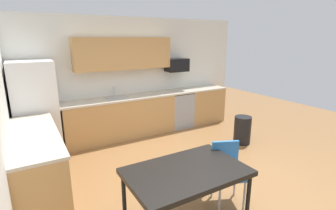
{
  "coord_description": "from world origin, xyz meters",
  "views": [
    {
      "loc": [
        -2.35,
        -3.01,
        2.23
      ],
      "look_at": [
        0.0,
        1.0,
        1.0
      ],
      "focal_mm": 27.12,
      "sensor_mm": 36.0,
      "label": 1
    }
  ],
  "objects_px": {
    "refrigerator": "(36,110)",
    "chair_near_table": "(227,168)",
    "trash_bin": "(242,130)",
    "microwave": "(177,65)",
    "dining_table": "(186,174)",
    "oven_range": "(178,109)"
  },
  "relations": [
    {
      "from": "oven_range",
      "to": "microwave",
      "type": "xyz_separation_m",
      "value": [
        0.0,
        0.1,
        1.12
      ]
    },
    {
      "from": "refrigerator",
      "to": "chair_near_table",
      "type": "relative_size",
      "value": 2.16
    },
    {
      "from": "oven_range",
      "to": "chair_near_table",
      "type": "distance_m",
      "value": 3.21
    },
    {
      "from": "microwave",
      "to": "trash_bin",
      "type": "relative_size",
      "value": 0.9
    },
    {
      "from": "chair_near_table",
      "to": "trash_bin",
      "type": "height_order",
      "value": "chair_near_table"
    },
    {
      "from": "oven_range",
      "to": "trash_bin",
      "type": "distance_m",
      "value": 1.77
    },
    {
      "from": "chair_near_table",
      "to": "trash_bin",
      "type": "relative_size",
      "value": 1.42
    },
    {
      "from": "refrigerator",
      "to": "chair_near_table",
      "type": "bearing_deg",
      "value": -54.07
    },
    {
      "from": "refrigerator",
      "to": "oven_range",
      "type": "xyz_separation_m",
      "value": [
        3.25,
        0.08,
        -0.46
      ]
    },
    {
      "from": "refrigerator",
      "to": "oven_range",
      "type": "height_order",
      "value": "refrigerator"
    },
    {
      "from": "chair_near_table",
      "to": "oven_range",
      "type": "bearing_deg",
      "value": 69.35
    },
    {
      "from": "microwave",
      "to": "chair_near_table",
      "type": "distance_m",
      "value": 3.48
    },
    {
      "from": "microwave",
      "to": "chair_near_table",
      "type": "xyz_separation_m",
      "value": [
        -1.13,
        -3.11,
        -1.07
      ]
    },
    {
      "from": "refrigerator",
      "to": "dining_table",
      "type": "distance_m",
      "value": 3.34
    },
    {
      "from": "oven_range",
      "to": "dining_table",
      "type": "xyz_separation_m",
      "value": [
        -1.89,
        -3.11,
        0.22
      ]
    },
    {
      "from": "oven_range",
      "to": "microwave",
      "type": "distance_m",
      "value": 1.13
    },
    {
      "from": "refrigerator",
      "to": "dining_table",
      "type": "xyz_separation_m",
      "value": [
        1.37,
        -3.03,
        -0.24
      ]
    },
    {
      "from": "chair_near_table",
      "to": "microwave",
      "type": "bearing_deg",
      "value": 69.97
    },
    {
      "from": "chair_near_table",
      "to": "refrigerator",
      "type": "bearing_deg",
      "value": 125.93
    },
    {
      "from": "oven_range",
      "to": "microwave",
      "type": "relative_size",
      "value": 1.69
    },
    {
      "from": "oven_range",
      "to": "trash_bin",
      "type": "height_order",
      "value": "oven_range"
    },
    {
      "from": "microwave",
      "to": "dining_table",
      "type": "xyz_separation_m",
      "value": [
        -1.89,
        -3.21,
        -0.9
      ]
    }
  ]
}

